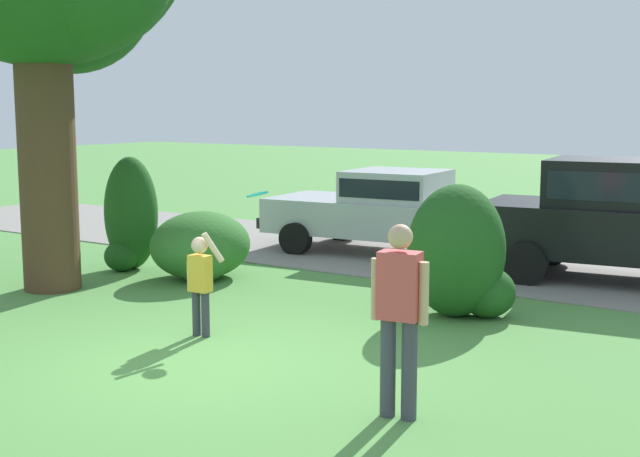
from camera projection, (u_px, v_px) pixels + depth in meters
The scene contains 10 objects.
ground_plane at pixel (202, 364), 9.23m from camera, with size 80.00×80.00×0.00m, color #518E42.
driveway_strip at pixel (474, 262), 15.11m from camera, with size 28.00×4.40×0.02m, color gray.
shrub_near_tree at pixel (130, 217), 14.46m from camera, with size 0.92×0.98×1.90m.
shrub_centre_left at pixel (201, 247), 13.66m from camera, with size 1.50×1.72×1.08m.
shrub_centre at pixel (460, 255), 11.24m from camera, with size 1.38×1.39×1.74m.
parked_sedan at pixel (386, 208), 15.99m from camera, with size 4.54×2.38×1.56m.
parked_suv at pixel (631, 214), 13.32m from camera, with size 4.88×2.51×1.92m.
child_thrower at pixel (200, 278), 10.25m from camera, with size 0.45×0.27×1.29m.
frisbee at pixel (258, 194), 10.67m from camera, with size 0.28×0.28×0.10m.
adult_onlooker at pixel (399, 310), 7.52m from camera, with size 0.53×0.27×1.74m.
Camera 1 is at (6.00, -6.72, 2.77)m, focal length 48.33 mm.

